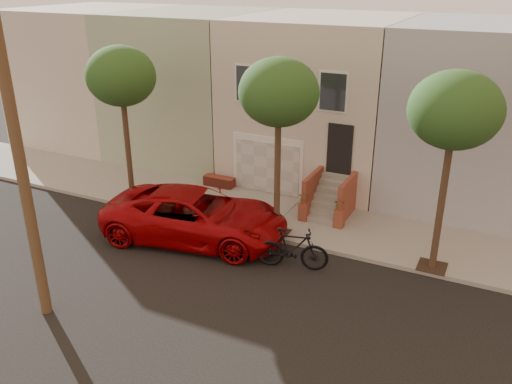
% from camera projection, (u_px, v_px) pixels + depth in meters
% --- Properties ---
extents(ground, '(90.00, 90.00, 0.00)m').
position_uv_depth(ground, '(196.00, 282.00, 16.60)').
color(ground, black).
rests_on(ground, ground).
extents(sidewalk, '(40.00, 3.70, 0.15)m').
position_uv_depth(sidewalk, '(268.00, 214.00, 21.00)').
color(sidewalk, gray).
rests_on(sidewalk, ground).
extents(house_row, '(33.10, 11.70, 7.00)m').
position_uv_depth(house_row, '(322.00, 96.00, 24.46)').
color(house_row, beige).
rests_on(house_row, sidewalk).
extents(tree_left, '(2.70, 2.57, 6.30)m').
position_uv_depth(tree_left, '(121.00, 77.00, 20.02)').
color(tree_left, '#2D2116').
rests_on(tree_left, sidewalk).
extents(tree_mid, '(2.70, 2.57, 6.30)m').
position_uv_depth(tree_mid, '(279.00, 93.00, 17.39)').
color(tree_mid, '#2D2116').
rests_on(tree_mid, sidewalk).
extents(tree_right, '(2.70, 2.57, 6.30)m').
position_uv_depth(tree_right, '(455.00, 112.00, 15.17)').
color(tree_right, '#2D2116').
rests_on(tree_right, sidewalk).
extents(utility_pole, '(23.60, 1.22, 10.00)m').
position_uv_depth(utility_pole, '(495.00, 222.00, 8.70)').
color(utility_pole, '#483721').
rests_on(utility_pole, ground).
extents(pickup_truck, '(6.99, 4.14, 1.82)m').
position_uv_depth(pickup_truck, '(196.00, 216.00, 18.91)').
color(pickup_truck, '#9D0409').
rests_on(pickup_truck, ground).
extents(motorcycle, '(2.44, 1.22, 1.41)m').
position_uv_depth(motorcycle, '(292.00, 249.00, 17.09)').
color(motorcycle, black).
rests_on(motorcycle, ground).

